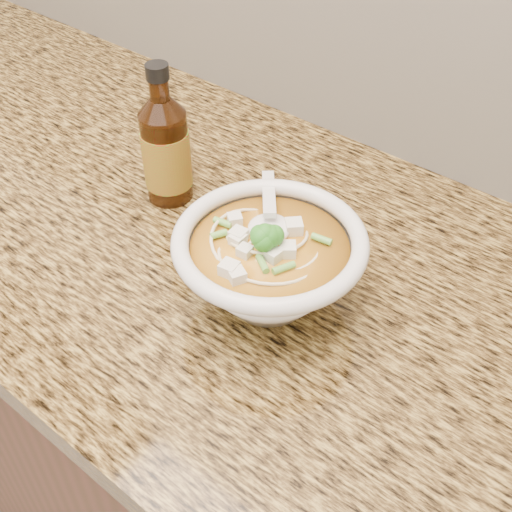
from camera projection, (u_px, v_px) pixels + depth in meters
The scene contains 4 objects.
cabinet at pixel (195, 398), 1.23m from camera, with size 4.00×0.65×0.86m, color #382010.
counter_slab at pixel (175, 216), 0.93m from camera, with size 4.00×0.68×0.04m, color olive.
soup_bowl at pixel (269, 266), 0.74m from camera, with size 0.22×0.23×0.12m.
hot_sauce_bottle at pixel (166, 151), 0.88m from camera, with size 0.08×0.08×0.20m.
Camera 1 is at (0.54, 1.19, 1.46)m, focal length 45.00 mm.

